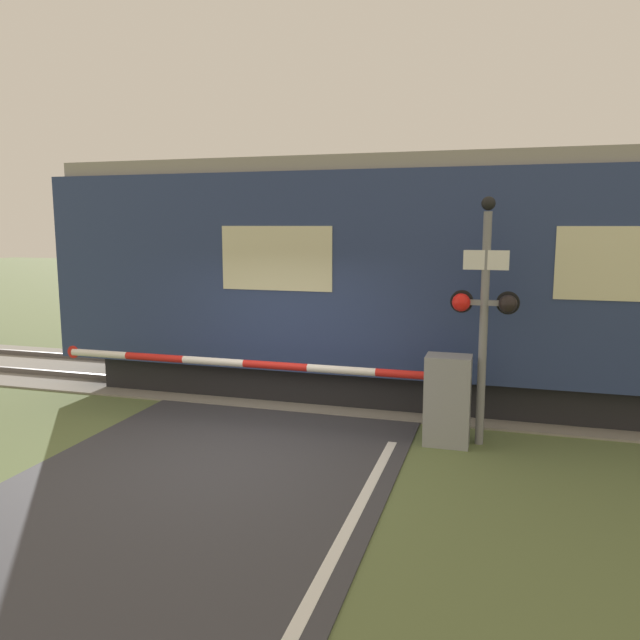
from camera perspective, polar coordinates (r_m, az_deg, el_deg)
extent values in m
plane|color=#5B6B3D|center=(8.31, -8.00, -12.12)|extent=(80.00, 80.00, 0.00)
cube|color=gray|center=(11.48, -0.64, -6.08)|extent=(36.00, 3.20, 0.03)
cube|color=#595451|center=(10.80, -1.76, -6.67)|extent=(36.00, 0.08, 0.10)
cube|color=#595451|center=(12.13, 0.36, -4.95)|extent=(36.00, 0.08, 0.10)
cube|color=black|center=(11.05, 24.34, -5.92)|extent=(16.87, 2.31, 0.60)
cube|color=navy|center=(10.76, 24.97, 3.83)|extent=(18.34, 2.71, 3.16)
cube|color=gray|center=(10.77, 25.56, 12.88)|extent=(17.97, 2.50, 0.24)
cube|color=beige|center=(9.40, 26.27, 4.61)|extent=(1.83, 0.02, 1.01)
cube|color=beige|center=(9.88, -4.04, 5.64)|extent=(1.83, 0.02, 1.01)
cube|color=gray|center=(8.60, 11.58, -7.20)|extent=(0.60, 0.44, 1.22)
cylinder|color=gray|center=(8.52, 11.65, -5.14)|extent=(0.16, 0.16, 0.18)
cylinder|color=red|center=(8.58, 8.36, -4.97)|extent=(0.98, 0.11, 0.11)
cylinder|color=white|center=(8.76, 1.95, -4.59)|extent=(0.98, 0.11, 0.11)
cylinder|color=red|center=(9.05, -4.11, -4.17)|extent=(0.98, 0.11, 0.11)
cylinder|color=white|center=(9.43, -9.73, -3.75)|extent=(0.98, 0.11, 0.11)
cylinder|color=red|center=(9.90, -14.87, -3.33)|extent=(0.98, 0.11, 0.11)
cylinder|color=white|center=(10.44, -19.50, -2.92)|extent=(0.98, 0.11, 0.11)
cylinder|color=red|center=(10.73, -21.64, -2.73)|extent=(0.20, 0.02, 0.20)
cylinder|color=gray|center=(8.51, 14.71, -0.95)|extent=(0.11, 0.11, 3.11)
cube|color=gray|center=(8.46, 14.81, 1.54)|extent=(0.71, 0.07, 0.07)
sphere|color=red|center=(8.42, 12.78, 1.58)|extent=(0.24, 0.24, 0.24)
sphere|color=black|center=(8.41, 16.81, 1.42)|extent=(0.24, 0.24, 0.24)
cylinder|color=black|center=(8.53, 12.83, 1.67)|extent=(0.30, 0.06, 0.30)
cylinder|color=black|center=(8.52, 16.81, 1.50)|extent=(0.30, 0.06, 0.30)
cube|color=white|center=(8.37, 14.95, 5.32)|extent=(0.58, 0.02, 0.25)
sphere|color=black|center=(8.40, 15.15, 10.25)|extent=(0.18, 0.18, 0.18)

